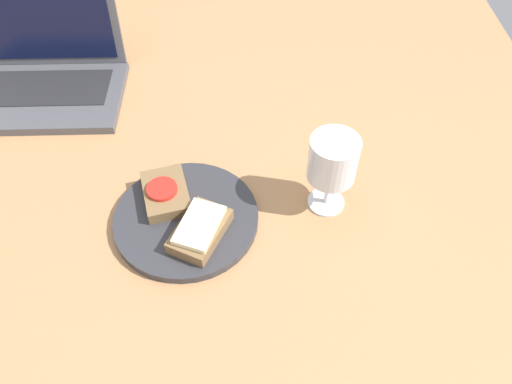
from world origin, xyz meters
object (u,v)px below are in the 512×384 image
Objects in this scene: wine_glass at (333,162)px; sandwich_with_tomato at (166,193)px; plate at (184,218)px; laptop at (44,73)px; sandwich_with_cheese at (200,230)px.

sandwich_with_tomato is at bearing 178.50° from wine_glass.
laptop is at bearing 130.60° from plate.
sandwich_with_tomato is at bearing -49.09° from laptop.
wine_glass reaches higher than sandwich_with_tomato.
laptop reaches higher than plate.
wine_glass is 0.46× the size of laptop.
sandwich_with_cheese is 1.07× the size of sandwich_with_tomato.
sandwich_with_cheese is at bearing -49.70° from laptop.
sandwich_with_tomato reaches higher than plate.
sandwich_with_tomato is at bearing 127.75° from sandwich_with_cheese.
sandwich_with_cheese is 0.85× the size of wine_glass.
wine_glass is (23.03, 3.11, 9.08)cm from plate.
sandwich_with_tomato is 40.36cm from laptop.
sandwich_with_cheese reaches higher than plate.
wine_glass is at bearing -30.73° from laptop.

